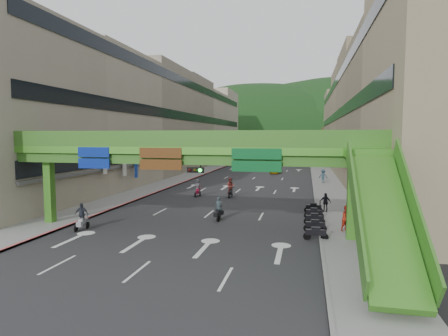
% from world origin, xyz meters
% --- Properties ---
extents(ground, '(320.00, 320.00, 0.00)m').
position_xyz_m(ground, '(0.00, 0.00, 0.00)').
color(ground, black).
rests_on(ground, ground).
extents(road_slab, '(18.00, 140.00, 0.02)m').
position_xyz_m(road_slab, '(0.00, 50.00, 0.01)').
color(road_slab, '#28282B').
rests_on(road_slab, ground).
extents(sidewalk_left, '(4.00, 140.00, 0.15)m').
position_xyz_m(sidewalk_left, '(-11.00, 50.00, 0.07)').
color(sidewalk_left, gray).
rests_on(sidewalk_left, ground).
extents(sidewalk_right, '(4.00, 140.00, 0.15)m').
position_xyz_m(sidewalk_right, '(11.00, 50.00, 0.07)').
color(sidewalk_right, gray).
rests_on(sidewalk_right, ground).
extents(curb_left, '(0.20, 140.00, 0.18)m').
position_xyz_m(curb_left, '(-9.10, 50.00, 0.09)').
color(curb_left, '#CC5959').
rests_on(curb_left, ground).
extents(curb_right, '(0.20, 140.00, 0.18)m').
position_xyz_m(curb_right, '(9.10, 50.00, 0.09)').
color(curb_right, gray).
rests_on(curb_right, ground).
extents(building_row_left, '(12.80, 95.00, 19.00)m').
position_xyz_m(building_row_left, '(-18.93, 50.00, 9.46)').
color(building_row_left, '#9E937F').
rests_on(building_row_left, ground).
extents(building_row_right, '(12.80, 95.00, 19.00)m').
position_xyz_m(building_row_right, '(18.93, 50.00, 9.46)').
color(building_row_right, gray).
rests_on(building_row_right, ground).
extents(overpass_near, '(28.00, 12.27, 7.10)m').
position_xyz_m(overpass_near, '(0.93, 5.38, 5.21)').
color(overpass_near, '#4C9E2D').
rests_on(overpass_near, ground).
extents(overpass_far, '(28.00, 2.20, 7.10)m').
position_xyz_m(overpass_far, '(0.00, 65.00, 5.40)').
color(overpass_far, '#4C9E2D').
rests_on(overpass_far, ground).
extents(hill_left, '(168.00, 140.00, 112.00)m').
position_xyz_m(hill_left, '(-15.00, 160.00, 0.00)').
color(hill_left, '#1C4419').
rests_on(hill_left, ground).
extents(hill_right, '(208.00, 176.00, 128.00)m').
position_xyz_m(hill_right, '(25.00, 180.00, 0.00)').
color(hill_right, '#1C4419').
rests_on(hill_right, ground).
extents(bunting_string, '(26.00, 0.36, 0.47)m').
position_xyz_m(bunting_string, '(0.00, 30.00, 5.96)').
color(bunting_string, black).
rests_on(bunting_string, ground).
extents(scooter_rider_near, '(0.68, 1.59, 1.90)m').
position_xyz_m(scooter_rider_near, '(1.35, 9.93, 0.87)').
color(scooter_rider_near, black).
rests_on(scooter_rider_near, ground).
extents(scooter_rider_mid, '(0.95, 1.60, 2.17)m').
position_xyz_m(scooter_rider_mid, '(0.08, 20.99, 1.13)').
color(scooter_rider_mid, black).
rests_on(scooter_rider_mid, ground).
extents(scooter_rider_left, '(1.01, 1.58, 1.97)m').
position_xyz_m(scooter_rider_left, '(-7.50, 4.75, 0.98)').
color(scooter_rider_left, gray).
rests_on(scooter_rider_left, ground).
extents(scooter_rider_far, '(0.87, 1.58, 1.92)m').
position_xyz_m(scooter_rider_far, '(-3.67, 20.95, 0.96)').
color(scooter_rider_far, maroon).
rests_on(scooter_rider_far, ground).
extents(parked_scooter_row, '(1.60, 9.35, 1.08)m').
position_xyz_m(parked_scooter_row, '(8.80, 10.00, 0.52)').
color(parked_scooter_row, black).
rests_on(parked_scooter_row, ground).
extents(car_silver, '(1.99, 4.08, 1.29)m').
position_xyz_m(car_silver, '(-3.85, 65.86, 0.64)').
color(car_silver, '#A0A2A8').
rests_on(car_silver, ground).
extents(car_yellow, '(2.17, 4.02, 1.30)m').
position_xyz_m(car_yellow, '(2.82, 48.36, 0.65)').
color(car_yellow, '#E7B008').
rests_on(car_yellow, ground).
extents(pedestrian_red, '(1.09, 1.05, 1.78)m').
position_xyz_m(pedestrian_red, '(10.94, 8.00, 0.89)').
color(pedestrian_red, red).
rests_on(pedestrian_red, ground).
extents(pedestrian_dark, '(1.04, 0.66, 1.65)m').
position_xyz_m(pedestrian_dark, '(9.80, 14.59, 0.82)').
color(pedestrian_dark, '#24232B').
rests_on(pedestrian_dark, ground).
extents(pedestrian_blue, '(0.96, 0.70, 1.89)m').
position_xyz_m(pedestrian_blue, '(10.46, 35.20, 0.95)').
color(pedestrian_blue, '#2B4555').
rests_on(pedestrian_blue, ground).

